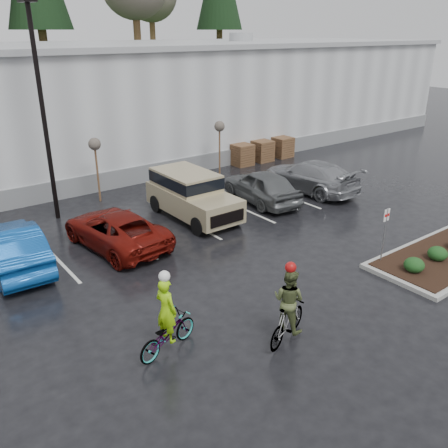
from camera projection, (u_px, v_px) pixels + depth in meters
ground at (312, 300)px, 15.11m from camera, size 120.00×120.00×0.00m
warehouse at (59, 104)px, 29.93m from camera, size 60.50×15.50×7.20m
lamppost at (40, 90)px, 19.56m from camera, size 0.50×1.00×9.22m
sapling_mid at (95, 148)px, 22.82m from camera, size 0.60×0.60×3.20m
sapling_east at (220, 129)px, 27.01m from camera, size 0.60×0.60×3.20m
pallet_stack_a at (242, 155)px, 29.93m from camera, size 1.20×1.20×1.35m
pallet_stack_b at (262, 151)px, 30.88m from camera, size 1.20×1.20×1.35m
pallet_stack_c at (282, 147)px, 31.89m from camera, size 1.20×1.20×1.35m
shrub_a at (414, 265)px, 16.46m from camera, size 0.70×0.70×0.52m
shrub_b at (438, 254)px, 17.30m from camera, size 0.70×0.70×0.52m
fire_lane_sign at (385, 229)px, 16.85m from camera, size 0.30×0.05×2.20m
car_blue at (13, 247)px, 16.87m from camera, size 1.95×5.04×1.64m
car_red at (115, 229)px, 18.63m from camera, size 2.95×5.41×1.44m
suv_tan at (193, 196)px, 21.37m from camera, size 2.20×5.10×2.06m
car_grey at (262, 186)px, 23.44m from camera, size 2.57×5.05×1.65m
car_far_silver at (310, 176)px, 25.09m from camera, size 2.56×5.72×1.63m
cyclist_hivis at (167, 327)px, 12.46m from camera, size 2.09×1.16×2.40m
cyclist_olive at (288, 312)px, 12.86m from camera, size 1.92×1.11×2.40m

